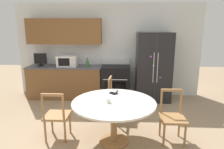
% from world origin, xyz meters
% --- Properties ---
extents(ground_plane, '(14.00, 14.00, 0.00)m').
position_xyz_m(ground_plane, '(0.00, 0.00, 0.00)').
color(ground_plane, '#9E8466').
extents(back_wall, '(5.20, 0.44, 2.60)m').
position_xyz_m(back_wall, '(-0.31, 2.59, 1.44)').
color(back_wall, silver).
rests_on(back_wall, ground_plane).
extents(kitchen_counter, '(2.05, 0.64, 0.90)m').
position_xyz_m(kitchen_counter, '(-1.19, 2.29, 0.45)').
color(kitchen_counter, brown).
rests_on(kitchen_counter, ground_plane).
extents(refrigerator, '(0.91, 0.72, 1.83)m').
position_xyz_m(refrigerator, '(1.23, 2.24, 0.91)').
color(refrigerator, black).
rests_on(refrigerator, ground_plane).
extents(oven_range, '(0.76, 0.68, 1.08)m').
position_xyz_m(oven_range, '(0.22, 2.26, 0.47)').
color(oven_range, black).
rests_on(oven_range, ground_plane).
extents(microwave, '(0.53, 0.37, 0.29)m').
position_xyz_m(microwave, '(-1.10, 2.28, 1.05)').
color(microwave, white).
rests_on(microwave, kitchen_counter).
extents(countertop_tv, '(0.34, 0.16, 0.35)m').
position_xyz_m(countertop_tv, '(-1.88, 2.32, 1.08)').
color(countertop_tv, black).
rests_on(countertop_tv, kitchen_counter).
extents(counter_bottle, '(0.08, 0.08, 0.24)m').
position_xyz_m(counter_bottle, '(-0.55, 2.24, 0.99)').
color(counter_bottle, '#2D6B38').
rests_on(counter_bottle, kitchen_counter).
extents(dining_table, '(1.41, 1.41, 0.74)m').
position_xyz_m(dining_table, '(0.27, 0.07, 0.63)').
color(dining_table, beige).
rests_on(dining_table, ground_plane).
extents(dining_chair_left, '(0.42, 0.42, 0.90)m').
position_xyz_m(dining_chair_left, '(-0.74, 0.13, 0.43)').
color(dining_chair_left, '#9E7042').
rests_on(dining_chair_left, ground_plane).
extents(dining_chair_far, '(0.46, 0.46, 0.90)m').
position_xyz_m(dining_chair_far, '(0.30, 1.08, 0.43)').
color(dining_chair_far, '#9E7042').
rests_on(dining_chair_far, ground_plane).
extents(dining_chair_right, '(0.42, 0.42, 0.90)m').
position_xyz_m(dining_chair_right, '(1.27, 0.16, 0.43)').
color(dining_chair_right, '#9E7042').
rests_on(dining_chair_right, ground_plane).
extents(candle_glass, '(0.08, 0.08, 0.08)m').
position_xyz_m(candle_glass, '(0.18, 0.02, 0.78)').
color(candle_glass, silver).
rests_on(candle_glass, dining_table).
extents(wallet, '(0.17, 0.17, 0.07)m').
position_xyz_m(wallet, '(0.25, 0.49, 0.77)').
color(wallet, black).
rests_on(wallet, dining_table).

